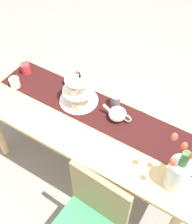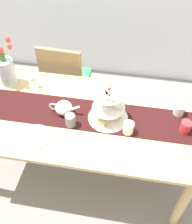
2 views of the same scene
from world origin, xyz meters
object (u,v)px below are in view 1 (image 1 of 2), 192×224
teapot (118,113)px  tulip_vase (179,172)px  mug_orange (26,69)px  tiered_cake_stand (78,92)px  fork_left (168,110)px  knife_left (134,96)px  cream_jug (15,83)px  mug_white_text (70,80)px  dinner_plate_left (150,103)px  dining_table (100,119)px  mug_grey (115,100)px  chair_left (89,222)px

teapot → tulip_vase: 0.62m
tulip_vase → mug_orange: 1.48m
tiered_cake_stand → mug_orange: tiered_cake_stand is taller
tiered_cake_stand → fork_left: 0.69m
tiered_cake_stand → knife_left: bearing=-141.1°
fork_left → mug_orange: 1.21m
tulip_vase → fork_left: size_ratio=3.05×
cream_jug → mug_orange: size_ratio=0.89×
tiered_cake_stand → mug_white_text: bearing=-34.8°
tulip_vase → mug_white_text: bearing=-19.7°
dinner_plate_left → mug_orange: mug_orange is taller
dining_table → tiered_cake_stand: size_ratio=5.81×
tulip_vase → knife_left: 0.78m
cream_jug → tiered_cake_stand: bearing=-165.4°
cream_jug → fork_left: bearing=-160.4°
mug_orange → mug_grey: bearing=-174.5°
dining_table → dinner_plate_left: 0.41m
mug_orange → tulip_vase: bearing=168.4°
chair_left → knife_left: chair_left is taller
cream_jug → mug_grey: (-0.78, -0.25, 0.01)m
chair_left → mug_grey: (0.27, -0.79, 0.28)m
teapot → fork_left: size_ratio=1.59×
tiered_cake_stand → cream_jug: size_ratio=3.58×
teapot → mug_orange: teapot is taller
chair_left → mug_grey: size_ratio=9.58×
dinner_plate_left → mug_white_text: size_ratio=2.42×
chair_left → mug_orange: bearing=-33.5°
dinner_plate_left → chair_left: bearing=92.6°
teapot → mug_grey: size_ratio=2.51×
dinner_plate_left → mug_white_text: (0.64, 0.16, 0.04)m
chair_left → tulip_vase: tulip_vase is taller
chair_left → cream_jug: 1.21m
chair_left → tiered_cake_stand: size_ratio=2.99×
tulip_vase → mug_white_text: tulip_vase is taller
dinner_plate_left → mug_white_text: mug_white_text is taller
chair_left → knife_left: 1.00m
teapot → cream_jug: bearing=9.1°
tulip_vase → knife_left: size_ratio=2.69×
teapot → dinner_plate_left: (-0.14, -0.27, -0.05)m
dining_table → chair_left: size_ratio=1.94×
fork_left → dinner_plate_left: bearing=0.0°
teapot → knife_left: bearing=-89.5°
mug_grey → mug_orange: size_ratio=1.00×
teapot → mug_white_text: bearing=-12.4°
cream_jug → knife_left: bearing=-154.6°
chair_left → fork_left: size_ratio=6.07×
dining_table → dinner_plate_left: size_ratio=7.68×
knife_left → mug_orange: size_ratio=1.79×
dinner_plate_left → tulip_vase: bearing=127.3°
dining_table → tulip_vase: bearing=159.2°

